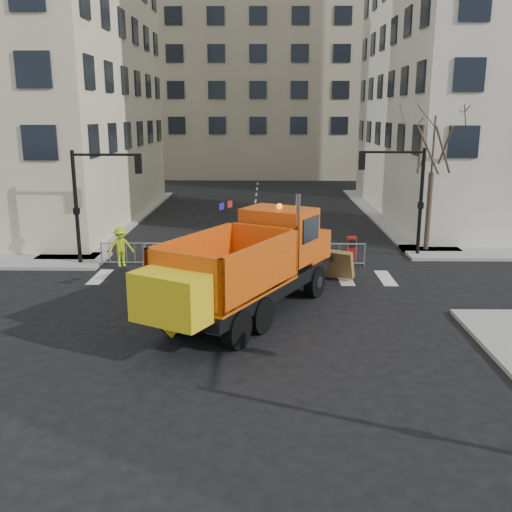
{
  "coord_description": "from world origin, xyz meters",
  "views": [
    {
      "loc": [
        0.79,
        -18.6,
        7.01
      ],
      "look_at": [
        0.45,
        2.5,
        1.73
      ],
      "focal_mm": 40.0,
      "sensor_mm": 36.0,
      "label": 1
    }
  ],
  "objects_px": {
    "newspaper_box": "(351,248)",
    "cop_c": "(294,251)",
    "cop_a": "(325,251)",
    "plow_truck": "(248,264)",
    "worker": "(121,247)",
    "cop_b": "(303,261)"
  },
  "relations": [
    {
      "from": "cop_c",
      "to": "cop_b",
      "type": "bearing_deg",
      "value": 41.81
    },
    {
      "from": "worker",
      "to": "plow_truck",
      "type": "bearing_deg",
      "value": -69.96
    },
    {
      "from": "cop_a",
      "to": "newspaper_box",
      "type": "xyz_separation_m",
      "value": [
        1.46,
        1.81,
        -0.29
      ]
    },
    {
      "from": "cop_b",
      "to": "worker",
      "type": "bearing_deg",
      "value": 11.86
    },
    {
      "from": "cop_b",
      "to": "newspaper_box",
      "type": "height_order",
      "value": "cop_b"
    },
    {
      "from": "plow_truck",
      "to": "cop_b",
      "type": "height_order",
      "value": "plow_truck"
    },
    {
      "from": "cop_b",
      "to": "newspaper_box",
      "type": "xyz_separation_m",
      "value": [
        2.58,
        3.46,
        -0.22
      ]
    },
    {
      "from": "plow_truck",
      "to": "cop_a",
      "type": "height_order",
      "value": "plow_truck"
    },
    {
      "from": "cop_a",
      "to": "cop_b",
      "type": "distance_m",
      "value": 1.99
    },
    {
      "from": "cop_a",
      "to": "newspaper_box",
      "type": "height_order",
      "value": "cop_a"
    },
    {
      "from": "plow_truck",
      "to": "cop_c",
      "type": "xyz_separation_m",
      "value": [
        1.91,
        5.85,
        -0.94
      ]
    },
    {
      "from": "newspaper_box",
      "to": "cop_a",
      "type": "bearing_deg",
      "value": -129.79
    },
    {
      "from": "plow_truck",
      "to": "newspaper_box",
      "type": "height_order",
      "value": "plow_truck"
    },
    {
      "from": "worker",
      "to": "newspaper_box",
      "type": "distance_m",
      "value": 10.92
    },
    {
      "from": "cop_c",
      "to": "worker",
      "type": "bearing_deg",
      "value": -60.8
    },
    {
      "from": "newspaper_box",
      "to": "cop_c",
      "type": "bearing_deg",
      "value": -148.85
    },
    {
      "from": "cop_a",
      "to": "cop_c",
      "type": "height_order",
      "value": "cop_a"
    },
    {
      "from": "plow_truck",
      "to": "worker",
      "type": "bearing_deg",
      "value": 72.98
    },
    {
      "from": "plow_truck",
      "to": "cop_b",
      "type": "bearing_deg",
      "value": 0.9
    },
    {
      "from": "cop_a",
      "to": "newspaper_box",
      "type": "bearing_deg",
      "value": -149.13
    },
    {
      "from": "plow_truck",
      "to": "worker",
      "type": "xyz_separation_m",
      "value": [
        -6.03,
        6.17,
        -0.83
      ]
    },
    {
      "from": "plow_truck",
      "to": "worker",
      "type": "relative_size",
      "value": 6.03
    }
  ]
}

